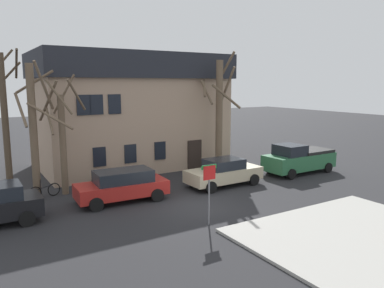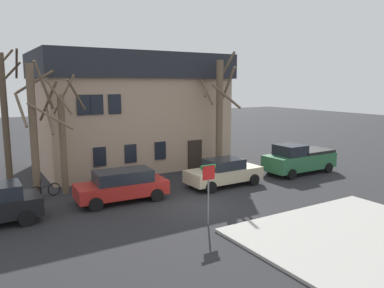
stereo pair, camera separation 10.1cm
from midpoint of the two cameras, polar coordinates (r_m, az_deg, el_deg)
name	(u,v)px [view 1 (the left image)]	position (r m, az deg, el deg)	size (l,w,h in m)	color
ground_plane	(197,206)	(19.01, 0.68, -9.39)	(120.00, 120.00, 0.00)	#262628
sidewalk_slab	(369,241)	(16.42, 25.13, -13.14)	(8.92, 7.91, 0.12)	#A8A59E
building_main	(131,110)	(28.24, -9.40, 5.16)	(13.29, 8.08, 8.13)	tan
tree_bare_near	(6,123)	(21.48, -26.54, 2.89)	(1.83, 1.80, 7.83)	#4C3D2D
tree_bare_mid	(34,127)	(21.24, -22.96, 2.44)	(2.09, 2.48, 7.18)	brown
tree_bare_far	(62,137)	(21.46, -19.20, 1.02)	(3.12, 2.67, 6.57)	brown
tree_bare_end	(219,112)	(25.73, 4.02, 4.91)	(2.41, 2.72, 8.20)	brown
car_red_wagon	(122,185)	(19.84, -10.68, -6.15)	(4.73, 2.24, 1.65)	#AD231E
car_beige_sedan	(224,172)	(22.54, 4.72, -4.28)	(4.69, 2.13, 1.63)	#C6B793
pickup_truck_green	(299,159)	(26.58, 15.78, -2.18)	(5.22, 2.28, 2.03)	#2D6B42
street_sign_pole	(209,183)	(16.09, 2.44, -5.93)	(0.76, 0.07, 2.65)	slate
bicycle_leaning	(45,191)	(21.73, -21.60, -6.65)	(1.71, 0.47, 1.03)	black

